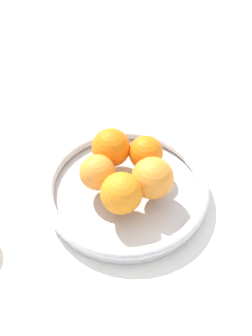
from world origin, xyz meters
The scene contains 3 objects.
ground_plane centered at (0.00, 0.00, 0.00)m, with size 4.00×4.00×0.00m, color white.
fruit_bowl centered at (0.00, 0.00, 0.02)m, with size 0.31×0.31×0.04m.
orange_pile centered at (0.00, 0.00, 0.07)m, with size 0.18×0.17×0.07m.
Camera 1 is at (0.30, -0.27, 0.49)m, focal length 35.00 mm.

